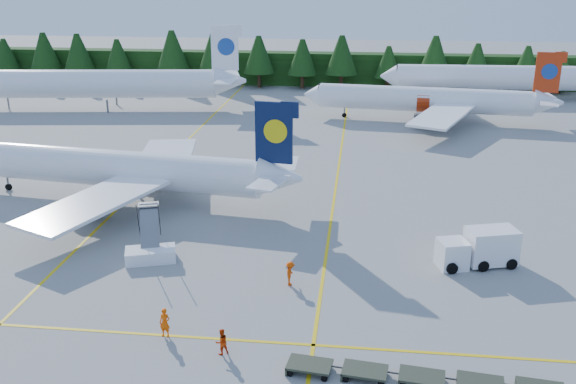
# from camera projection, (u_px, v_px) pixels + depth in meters

# --- Properties ---
(ground) EXTENTS (320.00, 320.00, 0.00)m
(ground) POSITION_uv_depth(u_px,v_px,m) (234.00, 292.00, 44.74)
(ground) COLOR gray
(ground) RESTS_ON ground
(taxi_stripe_a) EXTENTS (0.25, 120.00, 0.01)m
(taxi_stripe_a) POSITION_uv_depth(u_px,v_px,m) (137.00, 190.00, 64.99)
(taxi_stripe_a) COLOR yellow
(taxi_stripe_a) RESTS_ON ground
(taxi_stripe_b) EXTENTS (0.25, 120.00, 0.01)m
(taxi_stripe_b) POSITION_uv_depth(u_px,v_px,m) (334.00, 197.00, 62.80)
(taxi_stripe_b) COLOR yellow
(taxi_stripe_b) RESTS_ON ground
(taxi_stripe_cross) EXTENTS (80.00, 0.25, 0.01)m
(taxi_stripe_cross) POSITION_uv_depth(u_px,v_px,m) (215.00, 339.00, 39.13)
(taxi_stripe_cross) COLOR yellow
(taxi_stripe_cross) RESTS_ON ground
(treeline_hedge) EXTENTS (220.00, 4.00, 6.00)m
(treeline_hedge) POSITION_uv_depth(u_px,v_px,m) (319.00, 69.00, 120.46)
(treeline_hedge) COLOR black
(treeline_hedge) RESTS_ON ground
(airliner_navy) EXTENTS (35.60, 29.13, 10.37)m
(airliner_navy) POSITION_uv_depth(u_px,v_px,m) (103.00, 168.00, 61.48)
(airliner_navy) COLOR white
(airliner_navy) RESTS_ON ground
(airliner_red) EXTENTS (35.55, 29.12, 10.35)m
(airliner_red) POSITION_uv_depth(u_px,v_px,m) (419.00, 100.00, 92.51)
(airliner_red) COLOR white
(airliner_red) RESTS_ON ground
(airliner_far_left) EXTENTS (43.95, 9.42, 12.81)m
(airliner_far_left) POSITION_uv_depth(u_px,v_px,m) (88.00, 83.00, 100.06)
(airliner_far_left) COLOR white
(airliner_far_left) RESTS_ON ground
(airliner_far_right) EXTENTS (41.12, 5.64, 11.95)m
(airliner_far_right) POSITION_uv_depth(u_px,v_px,m) (495.00, 77.00, 107.22)
(airliner_far_right) COLOR white
(airliner_far_right) RESTS_ON ground
(airstairs) EXTENTS (4.21, 5.72, 3.41)m
(airstairs) POSITION_uv_depth(u_px,v_px,m) (150.00, 250.00, 49.45)
(airstairs) COLOR white
(airstairs) RESTS_ON ground
(service_truck) EXTENTS (6.28, 3.68, 2.86)m
(service_truck) POSITION_uv_depth(u_px,v_px,m) (477.00, 248.00, 48.25)
(service_truck) COLOR silver
(service_truck) RESTS_ON ground
(dolly_train) EXTENTS (14.96, 2.57, 0.14)m
(dolly_train) POSITION_uv_depth(u_px,v_px,m) (422.00, 376.00, 34.81)
(dolly_train) COLOR #2F3527
(dolly_train) RESTS_ON ground
(crew_a) EXTENTS (0.74, 0.54, 1.88)m
(crew_a) POSITION_uv_depth(u_px,v_px,m) (165.00, 323.00, 39.10)
(crew_a) COLOR #FF5505
(crew_a) RESTS_ON ground
(crew_b) EXTENTS (0.99, 0.96, 1.61)m
(crew_b) POSITION_uv_depth(u_px,v_px,m) (222.00, 342.00, 37.38)
(crew_b) COLOR red
(crew_b) RESTS_ON ground
(crew_c) EXTENTS (0.54, 0.77, 1.80)m
(crew_c) POSITION_uv_depth(u_px,v_px,m) (290.00, 274.00, 45.40)
(crew_c) COLOR #E74404
(crew_c) RESTS_ON ground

